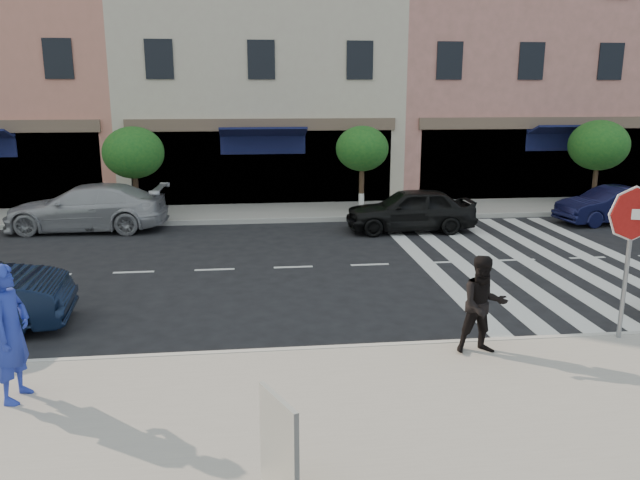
% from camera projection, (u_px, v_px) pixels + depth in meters
% --- Properties ---
extents(ground, '(120.00, 120.00, 0.00)m').
position_uv_depth(ground, '(308.00, 324.00, 12.15)').
color(ground, black).
rests_on(ground, ground).
extents(sidewalk_near, '(60.00, 4.50, 0.15)m').
position_uv_depth(sidewalk_near, '(335.00, 419.00, 8.51)').
color(sidewalk_near, gray).
rests_on(sidewalk_near, ground).
extents(sidewalk_far, '(60.00, 3.00, 0.15)m').
position_uv_depth(sidewalk_far, '(279.00, 212.00, 22.75)').
color(sidewalk_far, gray).
rests_on(sidewalk_far, ground).
extents(building_west_mid, '(10.00, 9.00, 14.00)m').
position_uv_depth(building_west_mid, '(2.00, 25.00, 25.68)').
color(building_west_mid, tan).
rests_on(building_west_mid, ground).
extents(building_centre, '(11.00, 9.00, 11.00)m').
position_uv_depth(building_centre, '(259.00, 64.00, 27.20)').
color(building_centre, beige).
rests_on(building_centre, ground).
extents(building_east_mid, '(13.00, 9.00, 13.00)m').
position_uv_depth(building_east_mid, '(523.00, 43.00, 28.31)').
color(building_east_mid, tan).
rests_on(building_east_mid, ground).
extents(street_tree_wb, '(2.10, 2.10, 3.06)m').
position_uv_depth(street_tree_wb, '(134.00, 153.00, 21.47)').
color(street_tree_wb, '#473323').
rests_on(street_tree_wb, sidewalk_far).
extents(street_tree_c, '(1.90, 1.90, 3.04)m').
position_uv_depth(street_tree_c, '(362.00, 149.00, 22.35)').
color(street_tree_c, '#473323').
rests_on(street_tree_c, sidewalk_far).
extents(street_tree_ea, '(2.20, 2.20, 3.19)m').
position_uv_depth(street_tree_ea, '(599.00, 146.00, 23.35)').
color(street_tree_ea, '#473323').
rests_on(street_tree_ea, sidewalk_far).
extents(stop_sign, '(0.92, 0.33, 2.73)m').
position_uv_depth(stop_sign, '(632.00, 230.00, 10.64)').
color(stop_sign, gray).
rests_on(stop_sign, sidewalk_near).
extents(photographer, '(0.58, 0.79, 2.00)m').
position_uv_depth(photographer, '(11.00, 333.00, 8.69)').
color(photographer, '#21329B').
rests_on(photographer, sidewalk_near).
extents(walker, '(0.81, 0.63, 1.67)m').
position_uv_depth(walker, '(483.00, 305.00, 10.29)').
color(walker, black).
rests_on(walker, sidewalk_near).
extents(poster_board, '(0.38, 0.75, 1.22)m').
position_uv_depth(poster_board, '(279.00, 451.00, 6.57)').
color(poster_board, beige).
rests_on(poster_board, sidewalk_near).
extents(car_far_left, '(5.21, 2.37, 1.48)m').
position_uv_depth(car_far_left, '(86.00, 208.00, 20.06)').
color(car_far_left, '#9C9CA1').
rests_on(car_far_left, ground).
extents(car_far_mid, '(4.12, 1.70, 1.40)m').
position_uv_depth(car_far_mid, '(410.00, 210.00, 19.94)').
color(car_far_mid, black).
rests_on(car_far_mid, ground).
extents(car_far_right, '(3.90, 1.81, 1.24)m').
position_uv_depth(car_far_right, '(612.00, 205.00, 21.14)').
color(car_far_right, black).
rests_on(car_far_right, ground).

